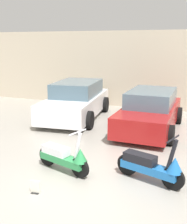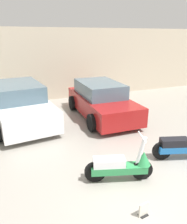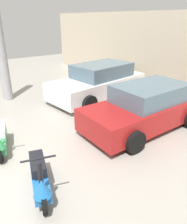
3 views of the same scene
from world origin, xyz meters
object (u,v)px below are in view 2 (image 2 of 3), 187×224
(scooter_front_left, at_px, (122,165))
(car_rear_left, at_px, (20,104))
(scooter_front_right, at_px, (185,145))
(placard_near_left_scooter, at_px, (144,210))
(car_rear_center, at_px, (101,100))

(scooter_front_left, bearing_deg, car_rear_left, 128.41)
(scooter_front_left, xyz_separation_m, scooter_front_right, (1.94, 0.19, 0.01))
(scooter_front_right, distance_m, placard_near_left_scooter, 2.43)
(scooter_front_right, distance_m, car_rear_left, 5.67)
(scooter_front_left, distance_m, placard_near_left_scooter, 1.08)
(car_rear_left, bearing_deg, scooter_front_left, 14.82)
(scooter_front_left, height_order, scooter_front_right, scooter_front_right)
(car_rear_left, distance_m, car_rear_center, 3.03)
(car_rear_center, xyz_separation_m, placard_near_left_scooter, (-1.37, -5.00, -0.52))
(car_rear_left, bearing_deg, scooter_front_right, 34.18)
(car_rear_left, distance_m, placard_near_left_scooter, 5.80)
(scooter_front_right, xyz_separation_m, car_rear_left, (-3.68, 4.31, 0.29))
(car_rear_left, xyz_separation_m, placard_near_left_scooter, (1.60, -5.55, -0.56))
(scooter_front_right, height_order, placard_near_left_scooter, scooter_front_right)
(scooter_front_left, distance_m, car_rear_left, 4.84)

